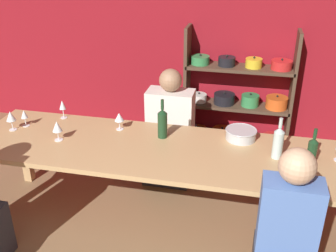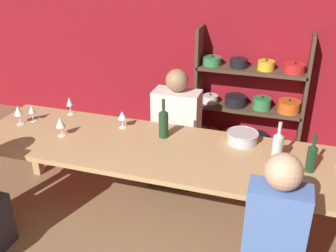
% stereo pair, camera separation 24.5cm
% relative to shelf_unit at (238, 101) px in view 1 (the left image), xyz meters
% --- Properties ---
extents(wall_back_red, '(8.80, 0.06, 2.70)m').
position_rel_shelf_unit_xyz_m(wall_back_red, '(-0.63, 0.20, 0.82)').
color(wall_back_red, maroon).
rests_on(wall_back_red, ground_plane).
extents(shelf_unit, '(1.22, 0.30, 1.37)m').
position_rel_shelf_unit_xyz_m(shelf_unit, '(0.00, 0.00, 0.00)').
color(shelf_unit, '#4C3828').
rests_on(shelf_unit, ground_plane).
extents(dining_table, '(3.18, 0.88, 0.74)m').
position_rel_shelf_unit_xyz_m(dining_table, '(-0.49, -1.64, 0.14)').
color(dining_table, tan).
rests_on(dining_table, ground_plane).
extents(mixing_bowl, '(0.26, 0.26, 0.09)m').
position_rel_shelf_unit_xyz_m(mixing_bowl, '(0.08, -1.35, 0.26)').
color(mixing_bowl, '#B7BABC').
rests_on(mixing_bowl, dining_table).
extents(wine_bottle_green, '(0.08, 0.08, 0.33)m').
position_rel_shelf_unit_xyz_m(wine_bottle_green, '(0.36, -1.59, 0.34)').
color(wine_bottle_green, '#B2C6C1').
rests_on(wine_bottle_green, dining_table).
extents(wine_bottle_dark, '(0.07, 0.07, 0.29)m').
position_rel_shelf_unit_xyz_m(wine_bottle_dark, '(0.60, -1.64, 0.33)').
color(wine_bottle_dark, '#19381E').
rests_on(wine_bottle_dark, dining_table).
extents(wine_bottle_amber, '(0.08, 0.08, 0.34)m').
position_rel_shelf_unit_xyz_m(wine_bottle_amber, '(-0.56, -1.45, 0.34)').
color(wine_bottle_amber, '#19381E').
rests_on(wine_bottle_amber, dining_table).
extents(wine_glass_empty_a, '(0.06, 0.06, 0.15)m').
position_rel_shelf_unit_xyz_m(wine_glass_empty_a, '(-1.78, -1.51, 0.32)').
color(wine_glass_empty_a, white).
rests_on(wine_glass_empty_a, dining_table).
extents(wine_glass_red_a, '(0.08, 0.08, 0.17)m').
position_rel_shelf_unit_xyz_m(wine_glass_red_a, '(-1.38, -1.69, 0.33)').
color(wine_glass_red_a, white).
rests_on(wine_glass_red_a, dining_table).
extents(wine_glass_red_b, '(0.06, 0.06, 0.17)m').
position_rel_shelf_unit_xyz_m(wine_glass_red_b, '(-1.53, -1.28, 0.33)').
color(wine_glass_red_b, white).
rests_on(wine_glass_red_b, dining_table).
extents(wine_glass_empty_b, '(0.08, 0.08, 0.17)m').
position_rel_shelf_unit_xyz_m(wine_glass_empty_b, '(-1.85, -1.60, 0.34)').
color(wine_glass_empty_b, white).
rests_on(wine_glass_empty_b, dining_table).
extents(wine_glass_empty_c, '(0.08, 0.08, 0.15)m').
position_rel_shelf_unit_xyz_m(wine_glass_empty_c, '(-0.95, -1.39, 0.33)').
color(wine_glass_empty_c, white).
rests_on(wine_glass_empty_c, dining_table).
extents(person_far_a, '(0.45, 0.57, 1.14)m').
position_rel_shelf_unit_xyz_m(person_far_a, '(-0.62, -0.85, -0.12)').
color(person_far_a, '#2D2D38').
rests_on(person_far_a, ground_plane).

